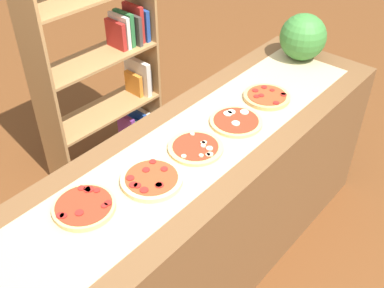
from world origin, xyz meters
TOP-DOWN VIEW (x-y plane):
  - ground_plane at (0.00, 0.00)m, footprint 12.00×12.00m
  - counter at (0.00, 0.00)m, footprint 2.54×0.68m
  - parchment_paper at (0.00, 0.00)m, footprint 2.25×0.45m
  - pizza_pepperoni_0 at (-0.57, 0.07)m, footprint 0.25×0.25m
  - pizza_pepperoni_1 at (-0.29, -0.02)m, footprint 0.26×0.26m
  - pizza_mushroom_2 at (0.00, -0.02)m, footprint 0.25×0.25m
  - pizza_mozzarella_3 at (0.29, -0.04)m, footprint 0.26×0.26m
  - pizza_pepperoni_4 at (0.57, -0.03)m, footprint 0.24×0.24m
  - watermelon at (1.09, 0.07)m, footprint 0.27×0.27m
  - bookshelf at (0.50, 1.15)m, footprint 0.86×0.32m

SIDE VIEW (x-z plane):
  - ground_plane at x=0.00m, z-range 0.00..0.00m
  - counter at x=0.00m, z-range 0.00..0.92m
  - bookshelf at x=0.50m, z-range -0.03..1.63m
  - parchment_paper at x=0.00m, z-range 0.92..0.92m
  - pizza_mushroom_2 at x=0.00m, z-range 0.92..0.94m
  - pizza_mozzarella_3 at x=0.29m, z-range 0.92..0.94m
  - pizza_pepperoni_4 at x=0.57m, z-range 0.92..0.95m
  - pizza_pepperoni_0 at x=-0.57m, z-range 0.92..0.95m
  - pizza_pepperoni_1 at x=-0.29m, z-range 0.92..0.95m
  - watermelon at x=1.09m, z-range 0.92..1.19m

